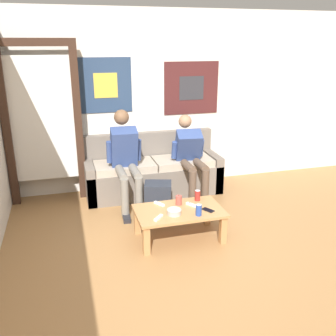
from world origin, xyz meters
TOP-DOWN VIEW (x-y plane):
  - ground_plane at (0.00, 0.00)m, footprint 18.00×18.00m
  - wall_back at (0.00, 2.43)m, footprint 10.00×0.07m
  - door_frame at (-1.46, 2.21)m, footprint 1.00×0.10m
  - couch at (-0.02, 2.09)m, footprint 1.93×0.67m
  - coffee_table at (-0.05, 0.69)m, footprint 0.97×0.58m
  - person_seated_adult at (-0.46, 1.76)m, footprint 0.47×0.90m
  - person_seated_teen at (0.45, 1.78)m, footprint 0.47×0.91m
  - backpack at (-0.13, 1.34)m, footprint 0.40×0.37m
  - ceramic_bowl at (-0.14, 0.59)m, footprint 0.16×0.16m
  - pillar_candle at (-0.02, 0.82)m, footprint 0.07×0.07m
  - drink_can_blue at (0.10, 0.50)m, footprint 0.07×0.07m
  - drink_can_red at (0.23, 0.88)m, footprint 0.07×0.07m
  - game_controller_near_left at (0.11, 0.75)m, footprint 0.11×0.14m
  - game_controller_near_right at (-0.33, 0.54)m, footprint 0.12×0.13m
  - game_controller_far_center at (-0.23, 0.88)m, footprint 0.10×0.14m
  - cell_phone at (0.25, 0.59)m, footprint 0.13×0.15m

SIDE VIEW (x-z plane):
  - ground_plane at x=0.00m, z-range 0.00..0.00m
  - backpack at x=-0.13m, z-range -0.01..0.41m
  - coffee_table at x=-0.05m, z-range 0.11..0.46m
  - couch at x=-0.02m, z-range -0.13..0.72m
  - cell_phone at x=0.25m, z-range 0.35..0.36m
  - game_controller_near_left at x=0.11m, z-range 0.34..0.37m
  - game_controller_near_right at x=-0.33m, z-range 0.34..0.37m
  - game_controller_far_center at x=-0.23m, z-range 0.34..0.37m
  - ceramic_bowl at x=-0.14m, z-range 0.35..0.41m
  - pillar_candle at x=-0.02m, z-range 0.34..0.46m
  - drink_can_blue at x=0.10m, z-range 0.35..0.47m
  - drink_can_red at x=0.23m, z-range 0.35..0.47m
  - person_seated_teen at x=0.45m, z-range 0.06..1.20m
  - person_seated_adult at x=-0.46m, z-range 0.06..1.32m
  - door_frame at x=-1.46m, z-range 0.12..2.27m
  - wall_back at x=0.00m, z-range 0.00..2.55m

